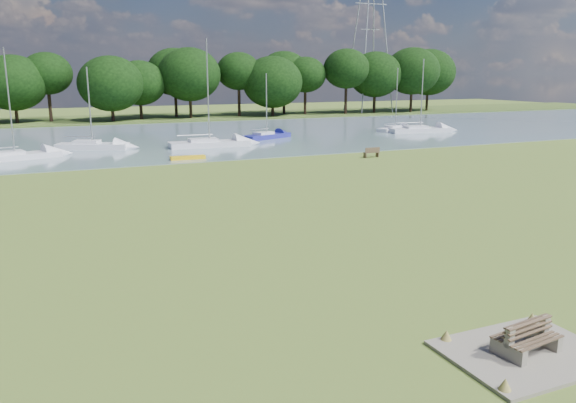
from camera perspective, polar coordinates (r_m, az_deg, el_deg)
name	(u,v)px	position (r m, az deg, el deg)	size (l,w,h in m)	color
ground	(303,227)	(27.55, 1.51, -2.62)	(220.00, 220.00, 0.00)	olive
river	(149,139)	(67.38, -13.95, 6.21)	(220.00, 40.00, 0.10)	slate
far_bank	(116,120)	(96.96, -17.08, 7.94)	(220.00, 20.00, 0.40)	#4C6626
concrete_pad	(525,353)	(16.79, 22.95, -14.00)	(4.20, 3.20, 0.10)	gray
bench_pair	(527,338)	(16.60, 23.09, -12.66)	(1.85, 1.23, 0.94)	gray
riverbank_bench	(372,152)	(51.03, 8.49, 4.95)	(1.49, 0.45, 0.92)	brown
kayak	(188,158)	(49.88, -10.15, 4.41)	(3.04, 0.71, 0.30)	yellow
pylon	(371,3)	(111.24, 8.44, 19.33)	(6.77, 4.74, 32.42)	#A0A4AB
tree_line	(101,75)	(92.46, -18.49, 12.07)	(138.73, 9.94, 12.04)	black
sailboat_1	(420,128)	(73.91, 13.22, 7.24)	(8.17, 3.50, 9.10)	silver
sailboat_3	(92,144)	(59.20, -19.32, 5.54)	(7.12, 4.52, 7.95)	silver
sailboat_4	(266,135)	(65.04, -2.22, 6.81)	(6.54, 4.30, 7.35)	navy
sailboat_5	(14,154)	(54.43, -26.09, 4.32)	(7.68, 4.04, 9.48)	silver
sailboat_6	(395,128)	(75.33, 10.82, 7.39)	(6.18, 3.58, 8.04)	silver
sailboat_7	(208,142)	(58.20, -8.08, 6.04)	(8.21, 2.63, 10.72)	silver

